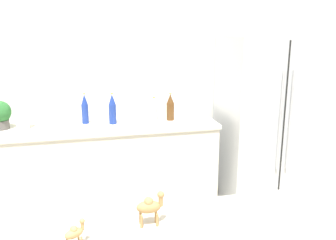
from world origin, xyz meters
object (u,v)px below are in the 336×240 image
back_bottle_1 (170,107)px  paper_towel_roll (22,116)px  back_bottle_3 (154,109)px  camel_figurine (75,232)px  back_bottle_2 (85,109)px  potted_plant (0,114)px  refrigerator (265,120)px  camel_figurine_second (150,206)px  back_bottle_0 (112,109)px

back_bottle_1 → paper_towel_roll: bearing=-179.3°
back_bottle_3 → camel_figurine: size_ratio=2.00×
back_bottle_2 → camel_figurine: 2.10m
back_bottle_2 → camel_figurine: bearing=-92.2°
potted_plant → paper_towel_roll: (0.19, -0.05, -0.01)m
paper_towel_roll → back_bottle_2: size_ratio=0.85×
refrigerator → paper_towel_roll: 2.35m
potted_plant → camel_figurine_second: 2.21m
potted_plant → paper_towel_roll: bearing=-15.7°
refrigerator → potted_plant: (-2.53, 0.11, 0.18)m
refrigerator → camel_figurine_second: refrigerator is taller
potted_plant → camel_figurine_second: (0.99, -1.97, -0.01)m
back_bottle_3 → paper_towel_roll: bearing=-178.1°
back_bottle_0 → camel_figurine_second: back_bottle_0 is taller
potted_plant → camel_figurine_second: potted_plant is taller
camel_figurine_second → back_bottle_1: bearing=73.8°
back_bottle_2 → camel_figurine: (-0.08, -2.10, -0.04)m
back_bottle_1 → refrigerator: bearing=-4.3°
potted_plant → back_bottle_3: potted_plant is taller
refrigerator → back_bottle_0: 1.55m
back_bottle_0 → camel_figurine_second: size_ratio=1.82×
potted_plant → back_bottle_1: size_ratio=0.95×
paper_towel_roll → back_bottle_2: (0.55, 0.08, 0.01)m
potted_plant → back_bottle_2: bearing=1.8°
back_bottle_1 → back_bottle_2: bearing=175.7°
back_bottle_0 → paper_towel_roll: bearing=-179.5°
potted_plant → camel_figurine: potted_plant is taller
paper_towel_roll → camel_figurine: bearing=-77.0°
back_bottle_0 → camel_figurine_second: bearing=-90.1°
potted_plant → camel_figurine: bearing=-72.4°
back_bottle_0 → camel_figurine: back_bottle_0 is taller
back_bottle_0 → back_bottle_1: (0.56, 0.01, -0.01)m
paper_towel_roll → back_bottle_1: back_bottle_1 is taller
back_bottle_1 → camel_figurine_second: back_bottle_1 is taller
back_bottle_0 → back_bottle_3: bearing=4.6°
refrigerator → camel_figurine_second: (-1.54, -1.86, 0.17)m
refrigerator → back_bottle_1: refrigerator is taller
refrigerator → back_bottle_2: refrigerator is taller
potted_plant → paper_towel_roll: 0.20m
paper_towel_roll → camel_figurine: 2.07m
refrigerator → back_bottle_3: (-1.14, 0.10, 0.15)m
paper_towel_roll → back_bottle_2: back_bottle_2 is taller
paper_towel_roll → back_bottle_1: (1.36, 0.02, 0.00)m
back_bottle_3 → camel_figurine: 2.19m
potted_plant → paper_towel_roll: potted_plant is taller
refrigerator → camel_figurine_second: bearing=-129.7°
refrigerator → back_bottle_2: 1.81m
back_bottle_0 → camel_figurine_second: 1.93m
back_bottle_0 → back_bottle_1: size_ratio=1.09×
back_bottle_1 → camel_figurine_second: (-0.56, -1.94, -0.00)m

